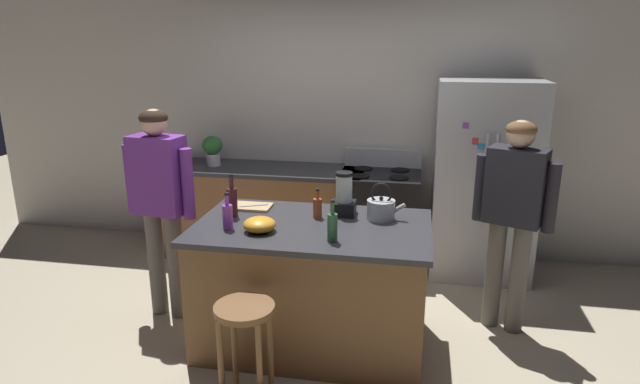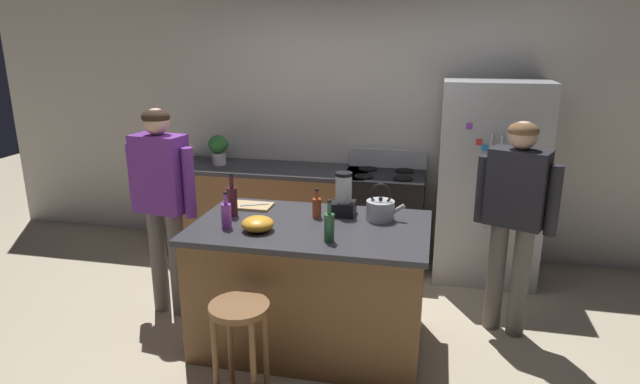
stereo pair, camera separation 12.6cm
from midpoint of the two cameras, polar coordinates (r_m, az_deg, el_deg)
The scene contains 19 objects.
ground_plane at distance 4.12m, azimuth -0.02°, elevation -15.59°, with size 14.00×14.00×0.00m, color beige.
back_wall at distance 5.48m, azimuth 4.40°, elevation 7.58°, with size 8.00×0.10×2.70m, color silver.
kitchen_island at distance 3.90m, azimuth -0.02°, elevation -9.83°, with size 1.63×0.99×0.92m.
back_counter_run at distance 5.48m, azimuth -4.72°, elevation -2.02°, with size 2.00×0.64×0.92m.
refrigerator at distance 5.11m, azimuth 18.19°, elevation 1.08°, with size 0.90×0.73×1.81m.
stove_range at distance 5.24m, azimuth 7.43°, elevation -2.83°, with size 0.76×0.65×1.10m.
person_by_island_left at distance 4.29m, azimuth -15.65°, elevation -0.14°, with size 0.60×0.27×1.66m.
person_by_sink_right at distance 4.12m, azimuth 20.88°, elevation -1.71°, with size 0.58×0.36×1.62m.
bar_stool at distance 3.31m, azimuth -7.40°, elevation -14.05°, with size 0.36×0.36×0.66m.
potted_plant at distance 5.49m, azimuth -10.14°, elevation 4.65°, with size 0.20×0.20×0.30m.
blender_appliance at distance 3.88m, azimuth 3.45°, elevation -0.57°, with size 0.17×0.17×0.32m.
bottle_cooking_sauce at distance 3.84m, azimuth 0.60°, elevation -1.62°, with size 0.06×0.06×0.22m.
bottle_wine at distance 3.91m, azimuth -8.43°, elevation -0.88°, with size 0.08×0.08×0.32m.
bottle_soda at distance 3.67m, azimuth -8.98°, elevation -2.41°, with size 0.07×0.07×0.26m.
bottle_olive_oil at distance 3.39m, azimuth 2.05°, elevation -3.68°, with size 0.07×0.07×0.28m.
mixing_bowl at distance 3.61m, azimuth -5.66°, elevation -3.40°, with size 0.22×0.22×0.10m, color orange.
tea_kettle at distance 3.82m, azimuth 7.40°, elevation -1.83°, with size 0.28×0.20×0.27m.
cutting_board at distance 4.11m, azimuth -6.37°, elevation -1.50°, with size 0.30×0.20×0.02m, color tan.
chef_knife at distance 4.10m, azimuth -6.11°, elevation -1.34°, with size 0.22×0.03×0.01m, color #B7BABF.
Camera 2 is at (0.81, -3.40, 2.18)m, focal length 30.05 mm.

